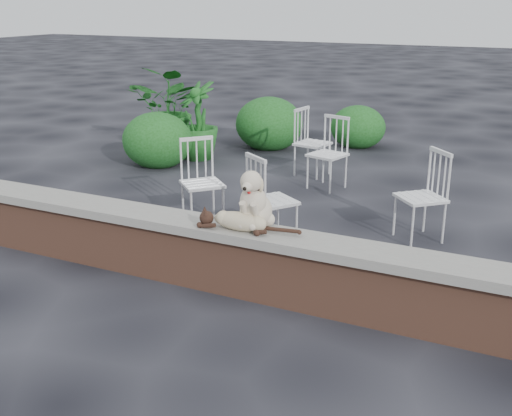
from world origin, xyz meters
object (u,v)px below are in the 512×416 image
at_px(chair_b, 327,153).
at_px(potted_plant_b, 197,120).
at_px(dog, 256,197).
at_px(cat, 239,220).
at_px(chair_a, 202,182).
at_px(chair_e, 313,142).
at_px(chair_d, 421,196).
at_px(chair_c, 272,199).
at_px(potted_plant_a, 170,109).

xyz_separation_m(chair_b, potted_plant_b, (-2.36, 0.67, 0.13)).
distance_m(dog, cat, 0.24).
height_order(chair_a, chair_e, same).
distance_m(chair_d, potted_plant_b, 4.34).
distance_m(dog, chair_d, 2.09).
distance_m(cat, chair_d, 2.23).
height_order(chair_e, chair_d, same).
bearing_deg(potted_plant_b, chair_b, -15.89).
distance_m(chair_c, potted_plant_b, 3.75).
xyz_separation_m(cat, potted_plant_a, (-3.43, 4.23, 0.02)).
height_order(dog, chair_a, dog).
bearing_deg(chair_e, chair_a, -179.72).
distance_m(chair_b, chair_d, 2.00).
relative_size(chair_a, chair_e, 1.00).
relative_size(chair_e, potted_plant_a, 0.68).
height_order(chair_e, chair_c, same).
xyz_separation_m(dog, chair_a, (-1.26, 1.26, -0.37)).
xyz_separation_m(dog, chair_c, (-0.32, 1.04, -0.37)).
bearing_deg(chair_e, dog, -157.19).
relative_size(chair_b, potted_plant_b, 0.79).
relative_size(chair_b, chair_a, 1.00).
xyz_separation_m(cat, chair_b, (-0.40, 3.28, -0.20)).
bearing_deg(chair_a, chair_b, 20.34).
xyz_separation_m(chair_d, potted_plant_b, (-3.85, 2.01, 0.13)).
bearing_deg(dog, potted_plant_b, 122.65).
bearing_deg(chair_a, cat, -96.89).
relative_size(dog, chair_e, 0.55).
bearing_deg(chair_d, chair_b, -174.98).
height_order(chair_e, potted_plant_b, potted_plant_b).
height_order(chair_d, potted_plant_b, potted_plant_b).
distance_m(chair_a, potted_plant_a, 3.62).
bearing_deg(potted_plant_b, chair_e, -4.13).
bearing_deg(chair_d, chair_a, -119.70).
height_order(chair_a, chair_d, same).
height_order(cat, chair_a, chair_a).
height_order(chair_d, chair_c, same).
xyz_separation_m(chair_d, chair_c, (-1.33, -0.76, 0.00)).
bearing_deg(potted_plant_a, chair_d, -26.87).
height_order(dog, chair_d, dog).
height_order(chair_a, chair_c, same).
distance_m(dog, potted_plant_a, 5.39).
xyz_separation_m(cat, potted_plant_b, (-2.76, 3.96, -0.07)).
bearing_deg(chair_c, cat, 136.11).
xyz_separation_m(chair_b, chair_e, (-0.41, 0.53, 0.00)).
relative_size(chair_c, potted_plant_a, 0.68).
xyz_separation_m(chair_e, potted_plant_b, (-1.96, 0.14, 0.13)).
relative_size(chair_b, potted_plant_a, 0.68).
xyz_separation_m(chair_a, potted_plant_a, (-2.25, 2.82, 0.22)).
relative_size(chair_a, chair_d, 1.00).
xyz_separation_m(chair_b, chair_a, (-0.79, -1.87, 0.00)).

